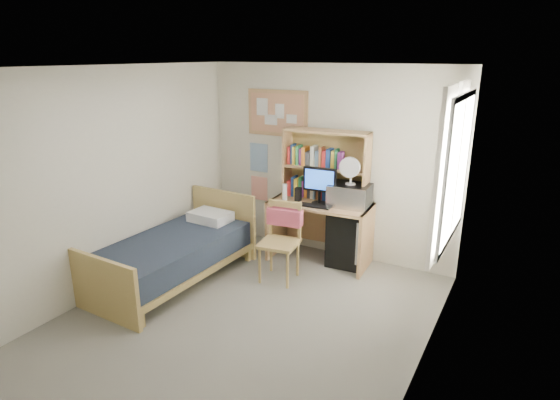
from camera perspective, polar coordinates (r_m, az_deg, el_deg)
The scene contains 26 objects.
floor at distance 5.18m, azimuth -4.23°, elevation -14.35°, with size 3.60×4.20×0.02m, color gray.
ceiling at distance 4.41m, azimuth -5.01°, elevation 15.87°, with size 3.60×4.20×0.02m, color silver.
wall_back at distance 6.42m, azimuth 5.86°, elevation 4.60°, with size 3.60×0.04×2.60m, color silver.
wall_front at distance 3.24m, azimuth -25.95°, elevation -10.39°, with size 3.60×0.04×2.60m, color silver.
wall_left at distance 5.79m, azimuth -19.61°, elevation 2.26°, with size 0.04×4.20×2.60m, color silver.
wall_right at distance 3.97m, azimuth 17.65°, elevation -4.30°, with size 0.04×4.20×2.60m, color silver.
window_unit at distance 5.03m, azimuth 20.31°, elevation 3.53°, with size 0.10×1.40×1.70m, color white.
curtain_left at distance 4.65m, azimuth 19.12°, elevation 2.58°, with size 0.04×0.55×1.70m, color white.
curtain_right at distance 5.42m, azimuth 20.71°, elevation 4.43°, with size 0.04×0.55×1.70m, color white.
bulletin_board at distance 6.64m, azimuth -0.31°, elevation 10.55°, with size 0.94×0.03×0.64m, color tan.
poster_wave at distance 6.92m, azimuth -2.59°, elevation 5.18°, with size 0.30×0.01×0.42m, color #2866A3.
poster_japan at distance 7.03m, azimuth -2.54°, elevation 1.44°, with size 0.28×0.01×0.36m, color #F14B2A.
desk at distance 6.34m, azimuth 4.88°, elevation -3.89°, with size 1.33×0.67×0.83m, color tan.
desk_chair at distance 5.76m, azimuth -0.13°, elevation -5.23°, with size 0.49×0.49×0.99m, color tan.
mini_fridge at distance 6.29m, azimuth 8.35°, elevation -4.26°, with size 0.48×0.48×0.82m, color black.
bed at distance 5.97m, azimuth -12.94°, elevation -7.12°, with size 1.01×2.02×0.56m, color #19212E.
hutch at distance 6.21m, azimuth 5.59°, elevation 4.20°, with size 1.15×0.29×0.94m, color tan.
monitor at distance 6.08m, azimuth 4.84°, elevation 1.67°, with size 0.45×0.03×0.48m, color black.
keyboard at distance 6.02m, azimuth 4.31°, elevation -0.74°, with size 0.41×0.13×0.02m, color black.
speaker_left at distance 6.23m, azimuth 2.23°, elevation 0.70°, with size 0.08×0.08×0.18m, color black.
speaker_right at distance 6.03m, azimuth 7.46°, elevation -0.12°, with size 0.07×0.07×0.16m, color black.
water_bottle at distance 6.26m, azimuth 0.57°, elevation 0.98°, with size 0.06×0.06×0.22m, color white.
hoodie at distance 5.84m, azimuth 0.60°, elevation -2.07°, with size 0.44×0.13×0.21m, color #CC4D64.
microwave at distance 6.09m, azimuth 8.52°, elevation 0.56°, with size 0.51×0.39×0.30m, color #B9B9BE.
desk_fan at distance 6.01m, azimuth 8.65°, elevation 3.40°, with size 0.26×0.26×0.33m, color white.
pillow at distance 6.36m, azimuth -8.48°, elevation -2.00°, with size 0.53×0.37×0.13m, color white.
Camera 1 is at (2.46, -3.65, 2.72)m, focal length 30.00 mm.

